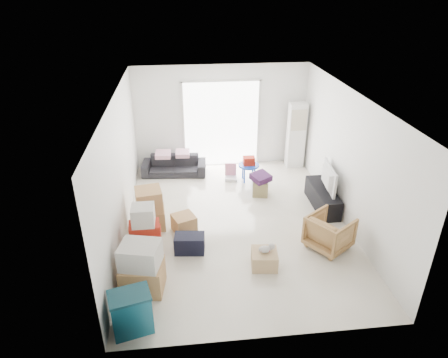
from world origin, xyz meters
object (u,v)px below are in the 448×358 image
object	(u,v)px
television	(324,186)
kids_table	(249,164)
ac_tower	(296,136)
tv_console	(323,198)
sofa	(174,163)
armchair	(330,231)
wood_crate	(264,259)
ottoman	(260,188)
storage_bins	(131,312)

from	to	relation	value
television	kids_table	distance (m)	2.03
ac_tower	tv_console	distance (m)	2.29
sofa	kids_table	distance (m)	1.96
armchair	television	bearing A→B (deg)	-49.61
sofa	wood_crate	xyz separation A→B (m)	(1.59, -3.93, -0.17)
tv_console	wood_crate	world-z (taller)	tv_console
tv_console	television	bearing A→B (deg)	90.00
ac_tower	sofa	distance (m)	3.29
ac_tower	sofa	bearing A→B (deg)	-177.35
sofa	ottoman	distance (m)	2.43
television	tv_console	bearing A→B (deg)	-174.50
storage_bins	kids_table	bearing A→B (deg)	61.39
ottoman	wood_crate	distance (m)	2.62
sofa	storage_bins	world-z (taller)	storage_bins
tv_console	sofa	bearing A→B (deg)	148.14
tv_console	wood_crate	distance (m)	2.54
television	ottoman	xyz separation A→B (m)	(-1.27, 0.70, -0.34)
armchair	storage_bins	bearing A→B (deg)	79.53
ac_tower	wood_crate	size ratio (longest dim) A/B	3.87
tv_console	kids_table	world-z (taller)	kids_table
ac_tower	ottoman	size ratio (longest dim) A/B	4.92
television	ottoman	world-z (taller)	television
kids_table	ottoman	bearing A→B (deg)	-78.51
tv_console	wood_crate	bearing A→B (deg)	-132.13
sofa	storage_bins	bearing A→B (deg)	-91.57
storage_bins	wood_crate	size ratio (longest dim) A/B	1.48
ottoman	tv_console	bearing A→B (deg)	-28.74
ac_tower	wood_crate	xyz separation A→B (m)	(-1.65, -4.08, -0.72)
sofa	armchair	bearing A→B (deg)	-45.17
sofa	armchair	distance (m)	4.56
tv_console	ottoman	bearing A→B (deg)	151.26
sofa	wood_crate	distance (m)	4.24
television	storage_bins	world-z (taller)	storage_bins
storage_bins	kids_table	distance (m)	5.17
ac_tower	armchair	xyz separation A→B (m)	(-0.33, -3.66, -0.50)
ac_tower	television	world-z (taller)	ac_tower
ac_tower	kids_table	xyz separation A→B (m)	(-1.38, -0.74, -0.41)
tv_console	kids_table	xyz separation A→B (m)	(-1.43, 1.45, 0.24)
ac_tower	tv_console	xyz separation A→B (m)	(0.05, -2.19, -0.65)
storage_bins	television	bearing A→B (deg)	38.34
sofa	ottoman	size ratio (longest dim) A/B	4.59
ottoman	kids_table	world-z (taller)	kids_table
ottoman	television	bearing A→B (deg)	-28.74
tv_console	television	xyz separation A→B (m)	(0.00, 0.00, 0.29)
tv_console	television	world-z (taller)	television
tv_console	television	size ratio (longest dim) A/B	1.42
armchair	storage_bins	xyz separation A→B (m)	(-3.52, -1.61, -0.04)
ac_tower	tv_console	size ratio (longest dim) A/B	1.29
kids_table	ac_tower	bearing A→B (deg)	28.38
sofa	storage_bins	xyz separation A→B (m)	(-0.61, -5.13, 0.02)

